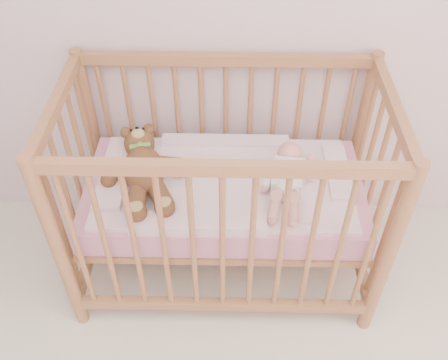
# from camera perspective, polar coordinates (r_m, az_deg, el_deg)

# --- Properties ---
(crib) EXTENTS (1.36, 0.76, 1.00)m
(crib) POSITION_cam_1_polar(r_m,az_deg,el_deg) (2.22, 0.03, -1.35)
(crib) COLOR #9E6E43
(crib) RESTS_ON floor
(mattress) EXTENTS (1.22, 0.62, 0.13)m
(mattress) POSITION_cam_1_polar(r_m,az_deg,el_deg) (2.23, 0.03, -1.62)
(mattress) COLOR pink
(mattress) RESTS_ON crib
(blanket) EXTENTS (1.10, 0.58, 0.06)m
(blanket) POSITION_cam_1_polar(r_m,az_deg,el_deg) (2.18, 0.03, -0.23)
(blanket) COLOR pink
(blanket) RESTS_ON mattress
(baby) EXTENTS (0.30, 0.51, 0.12)m
(baby) POSITION_cam_1_polar(r_m,az_deg,el_deg) (2.13, 7.28, 0.75)
(baby) COLOR white
(baby) RESTS_ON blanket
(teddy_bear) EXTENTS (0.51, 0.63, 0.15)m
(teddy_bear) POSITION_cam_1_polar(r_m,az_deg,el_deg) (2.14, -9.14, 1.17)
(teddy_bear) COLOR brown
(teddy_bear) RESTS_ON blanket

